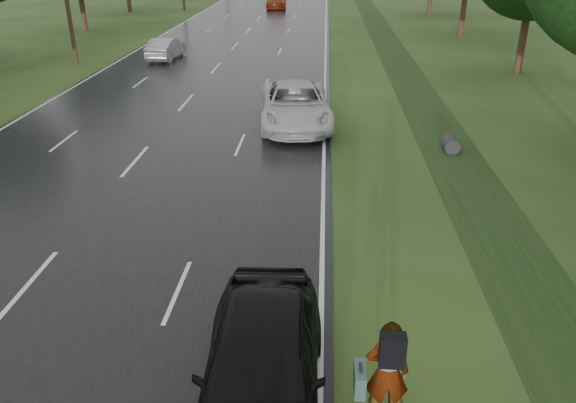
# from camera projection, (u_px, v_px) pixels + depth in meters

# --- Properties ---
(ground) EXTENTS (220.00, 220.00, 0.00)m
(ground) POSITION_uv_depth(u_px,v_px,m) (28.00, 287.00, 12.89)
(ground) COLOR #234017
(ground) RESTS_ON ground
(road) EXTENTS (14.00, 180.00, 0.04)m
(road) POSITION_uv_depth(u_px,v_px,m) (255.00, 23.00, 53.55)
(road) COLOR black
(road) RESTS_ON ground
(edge_stripe_east) EXTENTS (0.12, 180.00, 0.01)m
(edge_stripe_east) POSITION_uv_depth(u_px,v_px,m) (326.00, 23.00, 53.15)
(edge_stripe_east) COLOR silver
(edge_stripe_east) RESTS_ON road
(edge_stripe_west) EXTENTS (0.12, 180.00, 0.01)m
(edge_stripe_west) POSITION_uv_depth(u_px,v_px,m) (186.00, 22.00, 53.93)
(edge_stripe_west) COLOR silver
(edge_stripe_west) RESTS_ON road
(center_line) EXTENTS (0.12, 180.00, 0.01)m
(center_line) POSITION_uv_depth(u_px,v_px,m) (255.00, 22.00, 53.54)
(center_line) COLOR silver
(center_line) RESTS_ON road
(drainage_ditch) EXTENTS (2.20, 120.00, 0.56)m
(drainage_ditch) POSITION_uv_depth(u_px,v_px,m) (416.00, 92.00, 29.12)
(drainage_ditch) COLOR black
(drainage_ditch) RESTS_ON ground
(pedestrian) EXTENTS (0.87, 0.78, 1.96)m
(pedestrian) POSITION_uv_depth(u_px,v_px,m) (386.00, 372.00, 8.93)
(pedestrian) COLOR #A5998C
(pedestrian) RESTS_ON ground
(white_pickup) EXTENTS (3.46, 6.47, 1.73)m
(white_pickup) POSITION_uv_depth(u_px,v_px,m) (295.00, 105.00, 23.70)
(white_pickup) COLOR #BBBBBB
(white_pickup) RESTS_ON road
(dark_sedan) EXTENTS (2.20, 5.14, 1.73)m
(dark_sedan) POSITION_uv_depth(u_px,v_px,m) (262.00, 366.00, 9.19)
(dark_sedan) COLOR black
(dark_sedan) RESTS_ON road
(silver_sedan) EXTENTS (1.79, 4.32, 1.39)m
(silver_sedan) POSITION_uv_depth(u_px,v_px,m) (166.00, 48.00, 36.95)
(silver_sedan) COLOR gray
(silver_sedan) RESTS_ON road
(far_car_red) EXTENTS (2.56, 5.64, 1.60)m
(far_car_red) POSITION_uv_depth(u_px,v_px,m) (276.00, 1.00, 64.23)
(far_car_red) COLOR maroon
(far_car_red) RESTS_ON road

